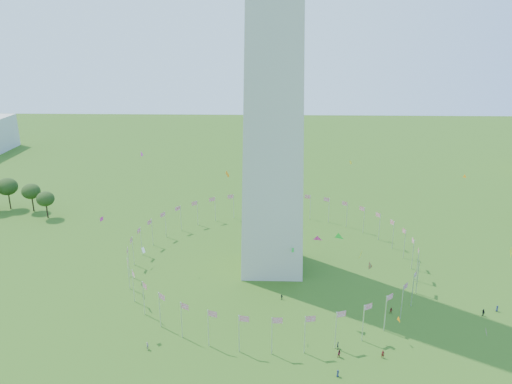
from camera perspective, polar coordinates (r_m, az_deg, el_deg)
flag_ring at (r=143.62m, az=1.82°, el=-6.95°), size 80.24×80.24×9.00m
crowd at (r=104.43m, az=8.22°, el=-20.65°), size 95.81×57.57×1.95m
kites_aloft at (r=115.51m, az=7.81°, el=-6.22°), size 96.98×74.27×31.72m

